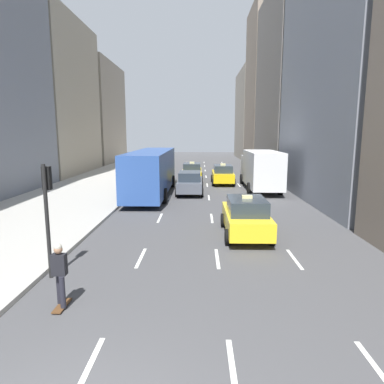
{
  "coord_description": "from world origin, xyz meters",
  "views": [
    {
      "loc": [
        1.95,
        -3.9,
        4.5
      ],
      "look_at": [
        1.59,
        11.9,
        1.79
      ],
      "focal_mm": 32.0,
      "sensor_mm": 36.0,
      "label": 1
    }
  ],
  "objects_px": {
    "taxi_third": "(223,174)",
    "sedan_black_near": "(190,183)",
    "taxi_second": "(246,216)",
    "skateboarder": "(60,273)",
    "traffic_light_pole": "(47,202)",
    "taxi_lead": "(192,172)",
    "box_truck": "(260,169)",
    "city_bus": "(152,171)"
  },
  "relations": [
    {
      "from": "taxi_third",
      "to": "sedan_black_near",
      "type": "distance_m",
      "value": 5.88
    },
    {
      "from": "taxi_second",
      "to": "sedan_black_near",
      "type": "xyz_separation_m",
      "value": [
        -2.8,
        10.63,
        -0.01
      ]
    },
    {
      "from": "skateboarder",
      "to": "traffic_light_pole",
      "type": "relative_size",
      "value": 0.48
    },
    {
      "from": "sedan_black_near",
      "to": "skateboarder",
      "type": "height_order",
      "value": "skateboarder"
    },
    {
      "from": "taxi_second",
      "to": "taxi_third",
      "type": "distance_m",
      "value": 15.81
    },
    {
      "from": "sedan_black_near",
      "to": "taxi_lead",
      "type": "bearing_deg",
      "value": 90.0
    },
    {
      "from": "taxi_third",
      "to": "sedan_black_near",
      "type": "bearing_deg",
      "value": -118.42
    },
    {
      "from": "taxi_second",
      "to": "box_truck",
      "type": "relative_size",
      "value": 0.52
    },
    {
      "from": "taxi_second",
      "to": "sedan_black_near",
      "type": "distance_m",
      "value": 10.99
    },
    {
      "from": "box_truck",
      "to": "skateboarder",
      "type": "height_order",
      "value": "box_truck"
    },
    {
      "from": "city_bus",
      "to": "taxi_third",
      "type": "bearing_deg",
      "value": 44.51
    },
    {
      "from": "skateboarder",
      "to": "traffic_light_pole",
      "type": "bearing_deg",
      "value": 119.16
    },
    {
      "from": "taxi_third",
      "to": "taxi_second",
      "type": "bearing_deg",
      "value": -90.0
    },
    {
      "from": "box_truck",
      "to": "taxi_lead",
      "type": "bearing_deg",
      "value": 138.03
    },
    {
      "from": "sedan_black_near",
      "to": "city_bus",
      "type": "xyz_separation_m",
      "value": [
        -2.81,
        -0.34,
        0.92
      ]
    },
    {
      "from": "city_bus",
      "to": "box_truck",
      "type": "relative_size",
      "value": 1.38
    },
    {
      "from": "traffic_light_pole",
      "to": "taxi_lead",
      "type": "bearing_deg",
      "value": 79.94
    },
    {
      "from": "taxi_third",
      "to": "city_bus",
      "type": "height_order",
      "value": "city_bus"
    },
    {
      "from": "taxi_second",
      "to": "traffic_light_pole",
      "type": "bearing_deg",
      "value": -145.93
    },
    {
      "from": "sedan_black_near",
      "to": "traffic_light_pole",
      "type": "xyz_separation_m",
      "value": [
        -3.95,
        -15.2,
        1.54
      ]
    },
    {
      "from": "taxi_lead",
      "to": "sedan_black_near",
      "type": "height_order",
      "value": "taxi_lead"
    },
    {
      "from": "skateboarder",
      "to": "box_truck",
      "type": "bearing_deg",
      "value": 66.22
    },
    {
      "from": "taxi_lead",
      "to": "taxi_second",
      "type": "distance_m",
      "value": 17.91
    },
    {
      "from": "taxi_second",
      "to": "skateboarder",
      "type": "distance_m",
      "value": 8.64
    },
    {
      "from": "taxi_third",
      "to": "traffic_light_pole",
      "type": "relative_size",
      "value": 1.22
    },
    {
      "from": "skateboarder",
      "to": "traffic_light_pole",
      "type": "height_order",
      "value": "traffic_light_pole"
    },
    {
      "from": "city_bus",
      "to": "taxi_lead",
      "type": "bearing_deg",
      "value": 69.21
    },
    {
      "from": "city_bus",
      "to": "box_truck",
      "type": "xyz_separation_m",
      "value": [
        8.41,
        2.37,
        -0.08
      ]
    },
    {
      "from": "taxi_third",
      "to": "box_truck",
      "type": "height_order",
      "value": "box_truck"
    },
    {
      "from": "taxi_lead",
      "to": "box_truck",
      "type": "xyz_separation_m",
      "value": [
        5.6,
        -5.04,
        0.83
      ]
    },
    {
      "from": "skateboarder",
      "to": "traffic_light_pole",
      "type": "xyz_separation_m",
      "value": [
        -1.1,
        1.97,
        1.45
      ]
    },
    {
      "from": "skateboarder",
      "to": "sedan_black_near",
      "type": "bearing_deg",
      "value": 80.56
    },
    {
      "from": "traffic_light_pole",
      "to": "taxi_second",
      "type": "bearing_deg",
      "value": 34.07
    },
    {
      "from": "box_truck",
      "to": "skateboarder",
      "type": "xyz_separation_m",
      "value": [
        -8.45,
        -19.19,
        -0.75
      ]
    },
    {
      "from": "taxi_lead",
      "to": "sedan_black_near",
      "type": "xyz_separation_m",
      "value": [
        -0.0,
        -7.06,
        -0.01
      ]
    },
    {
      "from": "city_bus",
      "to": "box_truck",
      "type": "bearing_deg",
      "value": 15.72
    },
    {
      "from": "taxi_third",
      "to": "taxi_lead",
      "type": "bearing_deg",
      "value": 146.01
    },
    {
      "from": "box_truck",
      "to": "taxi_second",
      "type": "bearing_deg",
      "value": -102.47
    },
    {
      "from": "taxi_third",
      "to": "city_bus",
      "type": "distance_m",
      "value": 7.92
    },
    {
      "from": "taxi_second",
      "to": "skateboarder",
      "type": "xyz_separation_m",
      "value": [
        -5.65,
        -6.53,
        0.08
      ]
    },
    {
      "from": "sedan_black_near",
      "to": "city_bus",
      "type": "height_order",
      "value": "city_bus"
    },
    {
      "from": "sedan_black_near",
      "to": "box_truck",
      "type": "bearing_deg",
      "value": 19.89
    }
  ]
}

